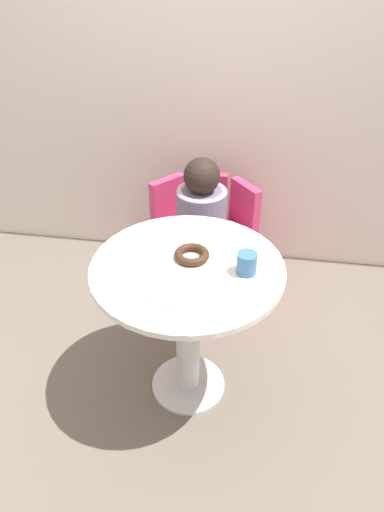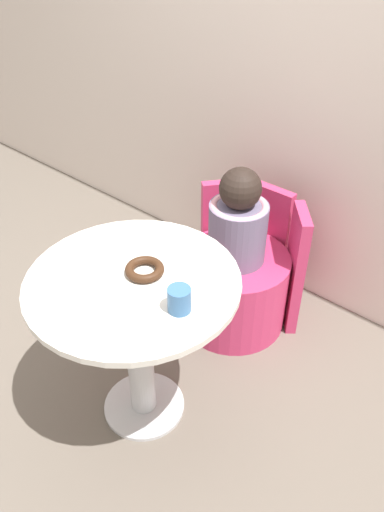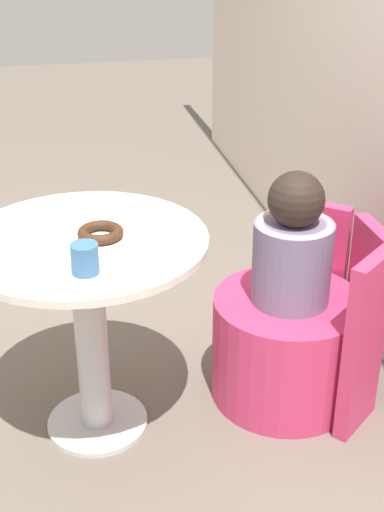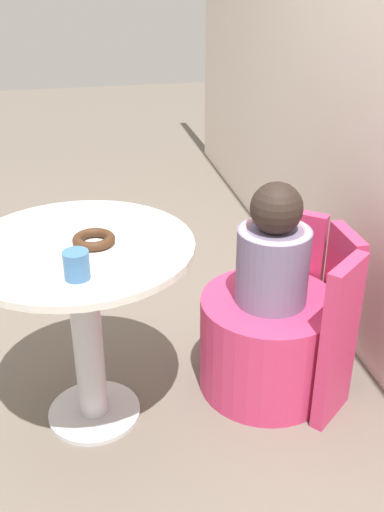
{
  "view_description": "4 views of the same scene",
  "coord_description": "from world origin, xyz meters",
  "views": [
    {
      "loc": [
        0.32,
        -1.45,
        1.78
      ],
      "look_at": [
        0.05,
        0.25,
        0.56
      ],
      "focal_mm": 32.0,
      "sensor_mm": 36.0,
      "label": 1
    },
    {
      "loc": [
        1.11,
        -0.94,
        1.83
      ],
      "look_at": [
        0.08,
        0.28,
        0.63
      ],
      "focal_mm": 35.0,
      "sensor_mm": 36.0,
      "label": 2
    },
    {
      "loc": [
        2.06,
        -0.13,
        1.65
      ],
      "look_at": [
        0.08,
        0.29,
        0.62
      ],
      "focal_mm": 50.0,
      "sensor_mm": 36.0,
      "label": 3
    },
    {
      "loc": [
        1.87,
        -0.05,
        1.58
      ],
      "look_at": [
        0.07,
        0.34,
        0.63
      ],
      "focal_mm": 42.0,
      "sensor_mm": 36.0,
      "label": 4
    }
  ],
  "objects": [
    {
      "name": "round_table",
      "position": [
        0.08,
        -0.04,
        0.54
      ],
      "size": [
        0.76,
        0.76,
        0.72
      ],
      "color": "silver",
      "rests_on": "ground_plane"
    },
    {
      "name": "tub_chair",
      "position": [
        0.04,
        0.65,
        0.2
      ],
      "size": [
        0.53,
        0.53,
        0.4
      ],
      "color": "#C63360",
      "rests_on": "ground_plane"
    },
    {
      "name": "ground_plane",
      "position": [
        0.0,
        0.0,
        0.0
      ],
      "size": [
        12.0,
        12.0,
        0.0
      ],
      "primitive_type": "plane",
      "color": "#665B51"
    },
    {
      "name": "child_figure",
      "position": [
        0.04,
        0.65,
        0.6
      ],
      "size": [
        0.27,
        0.27,
        0.47
      ],
      "color": "slate",
      "rests_on": "tub_chair"
    },
    {
      "name": "paper_napkin",
      "position": [
        0.06,
        -0.25,
        0.72
      ],
      "size": [
        0.18,
        0.18,
        0.01
      ],
      "color": "white",
      "rests_on": "round_table"
    },
    {
      "name": "booth_backrest",
      "position": [
        0.04,
        0.87,
        0.32
      ],
      "size": [
        0.63,
        0.23,
        0.65
      ],
      "color": "#C63360",
      "rests_on": "ground_plane"
    },
    {
      "name": "donut",
      "position": [
        0.09,
        0.01,
        0.74
      ],
      "size": [
        0.14,
        0.14,
        0.03
      ],
      "color": "#3D2314",
      "rests_on": "round_table"
    },
    {
      "name": "cup",
      "position": [
        0.31,
        -0.06,
        0.76
      ],
      "size": [
        0.08,
        0.08,
        0.09
      ],
      "color": "#386699",
      "rests_on": "round_table"
    }
  ]
}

